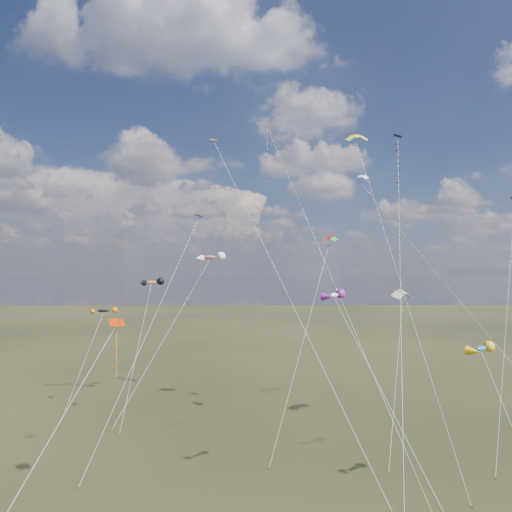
{
  "coord_description": "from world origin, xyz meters",
  "views": [
    {
      "loc": [
        -1.17,
        -35.13,
        17.14
      ],
      "look_at": [
        0.0,
        18.0,
        19.0
      ],
      "focal_mm": 32.0,
      "sensor_mm": 36.0,
      "label": 1
    }
  ],
  "objects": [
    {
      "name": "parafoil_blue_white",
      "position": [
        17.08,
        35.7,
        31.96
      ],
      "size": [
        17.76,
        23.7,
        32.81
      ],
      "color": "blue",
      "rests_on": "ground"
    },
    {
      "name": "diamond_black_high",
      "position": [
        14.8,
        11.98,
        27.4
      ],
      "size": [
        8.11,
        23.2,
        32.09
      ],
      "color": "black",
      "rests_on": "ground"
    },
    {
      "name": "novelty_black_orange",
      "position": [
        -21.2,
        29.52,
        11.65
      ],
      "size": [
        3.76,
        9.38,
        12.14
      ],
      "color": "black",
      "rests_on": "ground"
    },
    {
      "name": "novelty_blue_yellow",
      "position": [
        16.65,
        -0.86,
        11.31
      ],
      "size": [
        2.57,
        9.09,
        11.81
      ],
      "color": "blue",
      "rests_on": "ground"
    },
    {
      "name": "diamond_orange_center",
      "position": [
        0.12,
        5.34,
        20.23
      ],
      "size": [
        13.99,
        21.39,
        31.3
      ],
      "color": "#C45203",
      "rests_on": "ground"
    },
    {
      "name": "novelty_redwhite_stripe",
      "position": [
        -6.27,
        29.07,
        19.15
      ],
      "size": [
        11.69,
        15.44,
        19.87
      ],
      "color": "red",
      "rests_on": "ground"
    },
    {
      "name": "ground",
      "position": [
        0.0,
        0.0,
        0.0
      ],
      "size": [
        400.0,
        400.0,
        0.0
      ],
      "primitive_type": "plane",
      "color": "black",
      "rests_on": "ground"
    },
    {
      "name": "diamond_navy_tall",
      "position": [
        2.36,
        16.69,
        29.66
      ],
      "size": [
        10.96,
        23.59,
        34.73
      ],
      "color": "#0E1052",
      "rests_on": "ground"
    },
    {
      "name": "diamond_red_low",
      "position": [
        -11.06,
        -1.15,
        10.85
      ],
      "size": [
        6.21,
        10.41,
        13.6
      ],
      "color": "#B12301",
      "rests_on": "ground"
    },
    {
      "name": "novelty_orange_black",
      "position": [
        -13.96,
        26.76,
        15.68
      ],
      "size": [
        3.08,
        14.18,
        16.33
      ],
      "color": "orange",
      "rests_on": "ground"
    },
    {
      "name": "diamond_black_mid",
      "position": [
        -8.71,
        9.79,
        16.03
      ],
      "size": [
        8.85,
        12.11,
        23.29
      ],
      "color": "black",
      "rests_on": "ground"
    },
    {
      "name": "parafoil_yellow",
      "position": [
        11.4,
        15.49,
        32.32
      ],
      "size": [
        5.15,
        18.12,
        33.14
      ],
      "color": "yellow",
      "rests_on": "ground"
    },
    {
      "name": "novelty_white_purple",
      "position": [
        5.76,
        0.27,
        15.23
      ],
      "size": [
        7.47,
        8.75,
        15.75
      ],
      "color": "white",
      "rests_on": "ground"
    },
    {
      "name": "parafoil_striped",
      "position": [
        16.36,
        15.69,
        14.86
      ],
      "size": [
        7.13,
        13.49,
        15.63
      ],
      "color": "gold",
      "rests_on": "ground"
    },
    {
      "name": "parafoil_tricolor",
      "position": [
        7.87,
        14.49,
        20.76
      ],
      "size": [
        8.22,
        10.6,
        21.4
      ],
      "color": "gold",
      "rests_on": "ground"
    }
  ]
}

